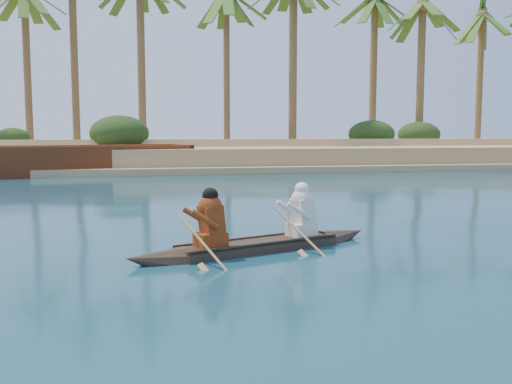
{
  "coord_description": "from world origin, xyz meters",
  "views": [
    {
      "loc": [
        -9.5,
        -6.96,
        2.23
      ],
      "look_at": [
        -6.87,
        5.62,
        0.86
      ],
      "focal_mm": 40.0,
      "sensor_mm": 36.0,
      "label": 1
    }
  ],
  "objects": [
    {
      "name": "barge_mid",
      "position": [
        -12.0,
        24.5,
        0.62
      ],
      "size": [
        11.13,
        6.1,
        1.76
      ],
      "rotation": [
        0.0,
        0.0,
        0.26
      ],
      "color": "#602314",
      "rests_on": "ground"
    },
    {
      "name": "palm_grove",
      "position": [
        0.0,
        35.0,
        8.0
      ],
      "size": [
        110.0,
        14.0,
        16.0
      ],
      "primitive_type": null,
      "color": "#366222",
      "rests_on": "ground"
    },
    {
      "name": "canoe",
      "position": [
        -7.31,
        3.32,
        0.28
      ],
      "size": [
        5.1,
        2.44,
        1.43
      ],
      "rotation": [
        0.0,
        0.0,
        0.35
      ],
      "color": "#3A2A1F",
      "rests_on": "ground"
    },
    {
      "name": "sandy_embankment",
      "position": [
        0.0,
        46.89,
        0.53
      ],
      "size": [
        150.0,
        51.0,
        1.5
      ],
      "color": "tan",
      "rests_on": "ground"
    },
    {
      "name": "shrub_cluster",
      "position": [
        0.0,
        31.5,
        1.2
      ],
      "size": [
        100.0,
        6.0,
        2.4
      ],
      "primitive_type": null,
      "color": "#1F3312",
      "rests_on": "ground"
    }
  ]
}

